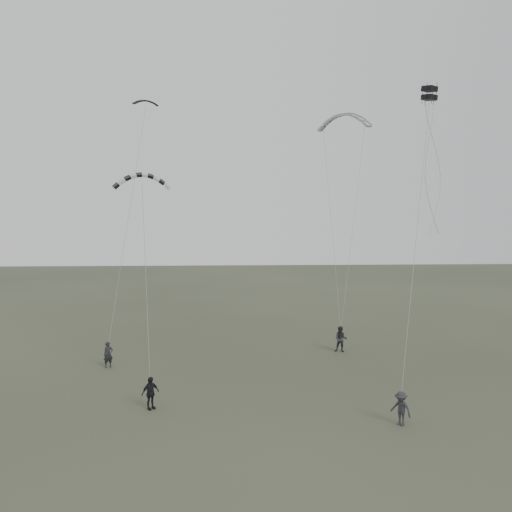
{
  "coord_description": "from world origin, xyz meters",
  "views": [
    {
      "loc": [
        -0.58,
        -24.23,
        9.17
      ],
      "look_at": [
        0.89,
        5.06,
        6.86
      ],
      "focal_mm": 35.0,
      "sensor_mm": 36.0,
      "label": 1
    }
  ],
  "objects_px": {
    "kite_pale_large": "(344,115)",
    "kite_striped": "(142,175)",
    "flyer_center": "(150,393)",
    "kite_dark_small": "(146,101)",
    "kite_box": "(429,93)",
    "flyer_left": "(108,355)",
    "flyer_right": "(341,339)",
    "flyer_far": "(401,408)"
  },
  "relations": [
    {
      "from": "kite_pale_large",
      "to": "kite_striped",
      "type": "distance_m",
      "value": 17.43
    },
    {
      "from": "flyer_center",
      "to": "kite_dark_small",
      "type": "xyz_separation_m",
      "value": [
        -1.92,
        11.69,
        16.29
      ]
    },
    {
      "from": "flyer_center",
      "to": "kite_box",
      "type": "distance_m",
      "value": 20.83
    },
    {
      "from": "flyer_left",
      "to": "kite_box",
      "type": "xyz_separation_m",
      "value": [
        17.94,
        -3.97,
        14.86
      ]
    },
    {
      "from": "flyer_center",
      "to": "kite_box",
      "type": "relative_size",
      "value": 2.24
    },
    {
      "from": "flyer_right",
      "to": "flyer_center",
      "type": "xyz_separation_m",
      "value": [
        -11.31,
        -9.59,
        -0.09
      ]
    },
    {
      "from": "flyer_center",
      "to": "kite_dark_small",
      "type": "distance_m",
      "value": 20.14
    },
    {
      "from": "flyer_center",
      "to": "kite_dark_small",
      "type": "height_order",
      "value": "kite_dark_small"
    },
    {
      "from": "flyer_far",
      "to": "kite_box",
      "type": "relative_size",
      "value": 2.15
    },
    {
      "from": "flyer_far",
      "to": "kite_pale_large",
      "type": "bearing_deg",
      "value": 136.62
    },
    {
      "from": "kite_dark_small",
      "to": "kite_box",
      "type": "relative_size",
      "value": 2.41
    },
    {
      "from": "flyer_center",
      "to": "kite_pale_large",
      "type": "xyz_separation_m",
      "value": [
        12.35,
        14.25,
        16.02
      ]
    },
    {
      "from": "kite_pale_large",
      "to": "flyer_center",
      "type": "bearing_deg",
      "value": -98.99
    },
    {
      "from": "kite_box",
      "to": "kite_striped",
      "type": "bearing_deg",
      "value": 140.97
    },
    {
      "from": "flyer_left",
      "to": "flyer_center",
      "type": "height_order",
      "value": "flyer_center"
    },
    {
      "from": "flyer_left",
      "to": "flyer_right",
      "type": "distance_m",
      "value": 15.19
    },
    {
      "from": "flyer_center",
      "to": "kite_striped",
      "type": "height_order",
      "value": "kite_striped"
    },
    {
      "from": "kite_pale_large",
      "to": "flyer_left",
      "type": "bearing_deg",
      "value": -123.16
    },
    {
      "from": "flyer_far",
      "to": "kite_dark_small",
      "type": "height_order",
      "value": "kite_dark_small"
    },
    {
      "from": "flyer_center",
      "to": "flyer_left",
      "type": "bearing_deg",
      "value": 76.76
    },
    {
      "from": "kite_striped",
      "to": "kite_box",
      "type": "relative_size",
      "value": 4.34
    },
    {
      "from": "kite_dark_small",
      "to": "kite_striped",
      "type": "distance_m",
      "value": 9.28
    },
    {
      "from": "kite_dark_small",
      "to": "flyer_center",
      "type": "bearing_deg",
      "value": -103.68
    },
    {
      "from": "kite_box",
      "to": "kite_pale_large",
      "type": "bearing_deg",
      "value": 66.38
    },
    {
      "from": "flyer_left",
      "to": "kite_dark_small",
      "type": "xyz_separation_m",
      "value": [
        1.71,
        4.86,
        16.29
      ]
    },
    {
      "from": "kite_pale_large",
      "to": "kite_striped",
      "type": "height_order",
      "value": "kite_pale_large"
    },
    {
      "from": "flyer_far",
      "to": "kite_box",
      "type": "height_order",
      "value": "kite_box"
    },
    {
      "from": "flyer_far",
      "to": "kite_pale_large",
      "type": "distance_m",
      "value": 23.16
    },
    {
      "from": "flyer_left",
      "to": "flyer_right",
      "type": "xyz_separation_m",
      "value": [
        14.94,
        2.76,
        0.09
      ]
    },
    {
      "from": "flyer_far",
      "to": "kite_pale_large",
      "type": "xyz_separation_m",
      "value": [
        1.03,
        16.66,
        16.05
      ]
    },
    {
      "from": "flyer_far",
      "to": "kite_dark_small",
      "type": "relative_size",
      "value": 0.89
    },
    {
      "from": "flyer_right",
      "to": "flyer_far",
      "type": "xyz_separation_m",
      "value": [
        0.0,
        -12.0,
        -0.12
      ]
    },
    {
      "from": "flyer_right",
      "to": "kite_dark_small",
      "type": "relative_size",
      "value": 1.04
    },
    {
      "from": "kite_dark_small",
      "to": "kite_pale_large",
      "type": "relative_size",
      "value": 0.42
    },
    {
      "from": "flyer_right",
      "to": "kite_striped",
      "type": "xyz_separation_m",
      "value": [
        -12.28,
        -5.23,
        10.58
      ]
    },
    {
      "from": "flyer_left",
      "to": "kite_pale_large",
      "type": "xyz_separation_m",
      "value": [
        15.98,
        7.42,
        16.02
      ]
    },
    {
      "from": "kite_dark_small",
      "to": "flyer_right",
      "type": "bearing_deg",
      "value": -32.02
    },
    {
      "from": "flyer_left",
      "to": "kite_box",
      "type": "relative_size",
      "value": 2.23
    },
    {
      "from": "kite_pale_large",
      "to": "kite_box",
      "type": "height_order",
      "value": "kite_pale_large"
    },
    {
      "from": "flyer_left",
      "to": "kite_pale_large",
      "type": "bearing_deg",
      "value": -7.24
    },
    {
      "from": "kite_dark_small",
      "to": "kite_box",
      "type": "xyz_separation_m",
      "value": [
        16.23,
        -8.83,
        -1.43
      ]
    },
    {
      "from": "kite_dark_small",
      "to": "kite_box",
      "type": "bearing_deg",
      "value": -51.54
    }
  ]
}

